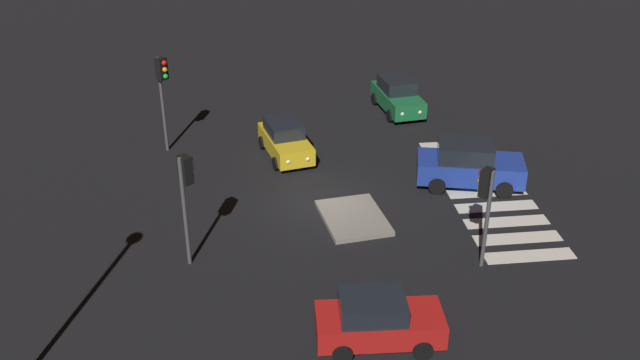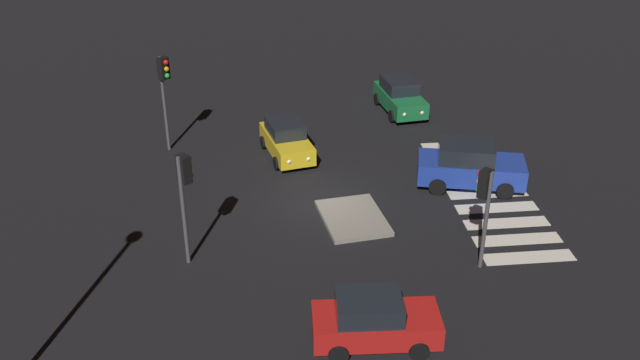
{
  "view_description": "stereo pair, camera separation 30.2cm",
  "coord_description": "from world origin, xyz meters",
  "px_view_note": "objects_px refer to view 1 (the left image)",
  "views": [
    {
      "loc": [
        -24.13,
        2.83,
        13.89
      ],
      "look_at": [
        0.0,
        0.0,
        1.0
      ],
      "focal_mm": 39.76,
      "sensor_mm": 36.0,
      "label": 1
    },
    {
      "loc": [
        -24.16,
        2.53,
        13.89
      ],
      "look_at": [
        0.0,
        0.0,
        1.0
      ],
      "focal_mm": 39.76,
      "sensor_mm": 36.0,
      "label": 2
    }
  ],
  "objects_px": {
    "car_green": "(398,96)",
    "traffic_island": "(353,218)",
    "traffic_light_north": "(162,81)",
    "traffic_light_south": "(486,194)",
    "car_yellow": "(285,140)",
    "traffic_light_west": "(186,183)",
    "car_red": "(378,320)",
    "car_blue": "(469,165)"
  },
  "relations": [
    {
      "from": "traffic_island",
      "to": "car_blue",
      "type": "height_order",
      "value": "car_blue"
    },
    {
      "from": "car_red",
      "to": "traffic_light_west",
      "type": "relative_size",
      "value": 0.94
    },
    {
      "from": "car_blue",
      "to": "car_red",
      "type": "relative_size",
      "value": 1.21
    },
    {
      "from": "car_green",
      "to": "traffic_light_west",
      "type": "distance_m",
      "value": 16.04
    },
    {
      "from": "traffic_light_west",
      "to": "traffic_light_south",
      "type": "bearing_deg",
      "value": -44.07
    },
    {
      "from": "car_yellow",
      "to": "traffic_island",
      "type": "bearing_deg",
      "value": 7.68
    },
    {
      "from": "traffic_island",
      "to": "car_blue",
      "type": "xyz_separation_m",
      "value": [
        2.22,
        -5.11,
        0.84
      ]
    },
    {
      "from": "traffic_light_south",
      "to": "traffic_island",
      "type": "bearing_deg",
      "value": 2.97
    },
    {
      "from": "traffic_island",
      "to": "car_green",
      "type": "distance_m",
      "value": 11.14
    },
    {
      "from": "car_green",
      "to": "traffic_light_south",
      "type": "distance_m",
      "value": 13.91
    },
    {
      "from": "car_blue",
      "to": "car_green",
      "type": "relative_size",
      "value": 1.14
    },
    {
      "from": "car_yellow",
      "to": "traffic_light_south",
      "type": "distance_m",
      "value": 11.1
    },
    {
      "from": "car_green",
      "to": "traffic_light_north",
      "type": "height_order",
      "value": "traffic_light_north"
    },
    {
      "from": "traffic_island",
      "to": "car_yellow",
      "type": "distance_m",
      "value": 6.25
    },
    {
      "from": "traffic_light_west",
      "to": "traffic_light_north",
      "type": "relative_size",
      "value": 0.92
    },
    {
      "from": "car_red",
      "to": "traffic_light_west",
      "type": "distance_m",
      "value": 7.64
    },
    {
      "from": "traffic_light_west",
      "to": "traffic_light_north",
      "type": "height_order",
      "value": "traffic_light_north"
    },
    {
      "from": "car_green",
      "to": "traffic_island",
      "type": "bearing_deg",
      "value": -28.34
    },
    {
      "from": "traffic_island",
      "to": "car_red",
      "type": "height_order",
      "value": "car_red"
    },
    {
      "from": "car_green",
      "to": "car_yellow",
      "type": "distance_m",
      "value": 7.59
    },
    {
      "from": "traffic_island",
      "to": "car_green",
      "type": "xyz_separation_m",
      "value": [
        10.4,
        -3.92,
        0.74
      ]
    },
    {
      "from": "traffic_light_north",
      "to": "car_green",
      "type": "bearing_deg",
      "value": 58.46
    },
    {
      "from": "traffic_light_west",
      "to": "traffic_light_north",
      "type": "distance_m",
      "value": 9.15
    },
    {
      "from": "car_green",
      "to": "traffic_light_north",
      "type": "distance_m",
      "value": 12.02
    },
    {
      "from": "traffic_light_north",
      "to": "car_blue",
      "type": "bearing_deg",
      "value": 20.56
    },
    {
      "from": "car_yellow",
      "to": "car_red",
      "type": "bearing_deg",
      "value": -4.75
    },
    {
      "from": "traffic_light_north",
      "to": "car_yellow",
      "type": "bearing_deg",
      "value": 29.16
    },
    {
      "from": "car_blue",
      "to": "car_green",
      "type": "bearing_deg",
      "value": 111.76
    },
    {
      "from": "car_green",
      "to": "traffic_light_west",
      "type": "xyz_separation_m",
      "value": [
        -12.49,
        9.81,
        2.21
      ]
    },
    {
      "from": "car_green",
      "to": "car_yellow",
      "type": "relative_size",
      "value": 1.04
    },
    {
      "from": "traffic_island",
      "to": "car_yellow",
      "type": "xyz_separation_m",
      "value": [
        5.83,
        2.14,
        0.7
      ]
    },
    {
      "from": "traffic_light_west",
      "to": "car_green",
      "type": "bearing_deg",
      "value": 15.32
    },
    {
      "from": "car_red",
      "to": "traffic_light_north",
      "type": "height_order",
      "value": "traffic_light_north"
    },
    {
      "from": "traffic_light_south",
      "to": "car_green",
      "type": "bearing_deg",
      "value": -45.79
    },
    {
      "from": "car_green",
      "to": "traffic_light_south",
      "type": "bearing_deg",
      "value": -8.39
    },
    {
      "from": "traffic_light_south",
      "to": "traffic_light_north",
      "type": "height_order",
      "value": "traffic_light_north"
    },
    {
      "from": "car_blue",
      "to": "car_yellow",
      "type": "bearing_deg",
      "value": 167.05
    },
    {
      "from": "car_green",
      "to": "traffic_light_west",
      "type": "height_order",
      "value": "traffic_light_west"
    },
    {
      "from": "car_green",
      "to": "car_yellow",
      "type": "xyz_separation_m",
      "value": [
        -4.58,
        6.06,
        -0.04
      ]
    },
    {
      "from": "car_blue",
      "to": "car_yellow",
      "type": "relative_size",
      "value": 1.18
    },
    {
      "from": "traffic_island",
      "to": "car_green",
      "type": "bearing_deg",
      "value": -20.62
    },
    {
      "from": "traffic_light_south",
      "to": "traffic_light_north",
      "type": "xyz_separation_m",
      "value": [
        10.32,
        11.08,
        0.57
      ]
    }
  ]
}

